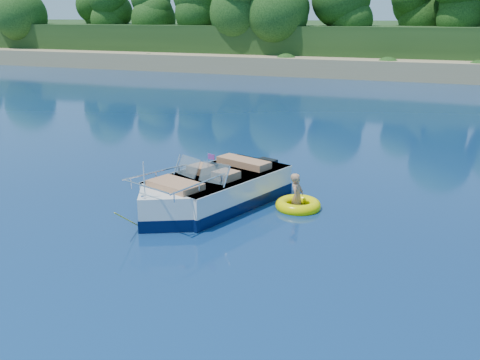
# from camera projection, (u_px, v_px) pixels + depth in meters

# --- Properties ---
(ground) EXTENTS (160.00, 160.00, 0.00)m
(ground) POSITION_uv_depth(u_px,v_px,m) (119.00, 244.00, 12.01)
(ground) COLOR #0A1E47
(ground) RESTS_ON ground
(shoreline) EXTENTS (170.00, 59.00, 6.00)m
(shoreline) POSITION_uv_depth(u_px,v_px,m) (400.00, 47.00, 68.46)
(shoreline) COLOR #A08C5D
(shoreline) RESTS_ON ground
(treeline) EXTENTS (150.00, 7.12, 8.19)m
(treeline) POSITION_uv_depth(u_px,v_px,m) (380.00, 8.00, 46.85)
(treeline) COLOR #321E10
(treeline) RESTS_ON ground
(motorboat) EXTENTS (3.21, 5.60, 1.93)m
(motorboat) POSITION_uv_depth(u_px,v_px,m) (210.00, 194.00, 14.25)
(motorboat) COLOR white
(motorboat) RESTS_ON ground
(tow_tube) EXTENTS (1.33, 1.33, 0.32)m
(tow_tube) POSITION_uv_depth(u_px,v_px,m) (298.00, 205.00, 14.23)
(tow_tube) COLOR #FFF500
(tow_tube) RESTS_ON ground
(boy) EXTENTS (0.32, 0.72, 1.42)m
(boy) POSITION_uv_depth(u_px,v_px,m) (297.00, 208.00, 14.29)
(boy) COLOR tan
(boy) RESTS_ON ground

